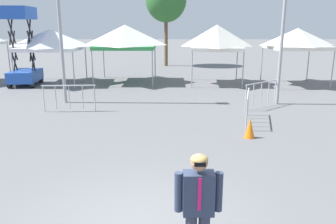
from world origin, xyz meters
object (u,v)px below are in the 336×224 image
Objects in this scene: person_foreground at (198,206)px; canopy_tent_far_left at (50,40)px; canopy_tent_center at (297,39)px; tree_behind_tents_left at (166,0)px; crowd_barrier_near_person at (69,93)px; crowd_barrier_mid_lot at (261,89)px; scissor_lift at (24,63)px; canopy_tent_left_of_center at (217,37)px; crowd_barrier_by_lift at (248,102)px; canopy_tent_behind_left at (125,37)px; traffic_cone_lot_center at (250,128)px.

canopy_tent_far_left is at bearing 115.24° from person_foreground.
canopy_tent_center is 0.46× the size of tree_behind_tents_left.
canopy_tent_far_left is at bearing 113.80° from crowd_barrier_near_person.
crowd_barrier_near_person is at bearing -103.27° from tree_behind_tents_left.
canopy_tent_far_left is at bearing 152.09° from crowd_barrier_mid_lot.
scissor_lift is 2.41× the size of person_foreground.
canopy_tent_left_of_center is 6.08m from crowd_barrier_mid_lot.
canopy_tent_far_left is at bearing -179.94° from canopy_tent_left_of_center.
canopy_tent_far_left reaches higher than crowd_barrier_by_lift.
tree_behind_tents_left is at bearing 106.58° from crowd_barrier_mid_lot.
canopy_tent_left_of_center is at bearing 44.62° from crowd_barrier_near_person.
canopy_tent_far_left is 13.86m from canopy_tent_center.
person_foreground is at bearing -79.05° from canopy_tent_behind_left.
crowd_barrier_by_lift is at bearing 81.01° from traffic_cone_lot_center.
canopy_tent_behind_left is 11.60m from traffic_cone_lot_center.
canopy_tent_far_left is 17.18m from person_foreground.
canopy_tent_left_of_center is 9.42m from crowd_barrier_near_person.
canopy_tent_left_of_center is at bearing 3.14° from scissor_lift.
tree_behind_tents_left is 11.17× the size of traffic_cone_lot_center.
canopy_tent_behind_left is at bearing 175.68° from canopy_tent_center.
canopy_tent_center is 12.80m from crowd_barrier_near_person.
crowd_barrier_near_person is (4.24, -5.89, -0.53)m from scissor_lift.
canopy_tent_behind_left is at bearing 136.24° from crowd_barrier_mid_lot.
scissor_lift is at bearing 139.83° from traffic_cone_lot_center.
crowd_barrier_by_lift and crowd_barrier_mid_lot have the same top height.
scissor_lift is 7.27m from crowd_barrier_near_person.
canopy_tent_center is 15.30m from scissor_lift.
traffic_cone_lot_center is (2.91, -18.20, -4.89)m from tree_behind_tents_left.
crowd_barrier_mid_lot is 2.61× the size of traffic_cone_lot_center.
canopy_tent_behind_left is 1.04× the size of canopy_tent_left_of_center.
crowd_barrier_mid_lot is at bearing -120.64° from canopy_tent_center.
canopy_tent_far_left is 12.17m from crowd_barrier_mid_lot.
scissor_lift is at bearing -178.56° from canopy_tent_center.
canopy_tent_far_left is 13.57m from traffic_cone_lot_center.
scissor_lift reaches higher than canopy_tent_behind_left.
crowd_barrier_near_person is at bearing -66.20° from canopy_tent_far_left.
canopy_tent_center is 5.12× the size of traffic_cone_lot_center.
scissor_lift is 14.03m from traffic_cone_lot_center.
crowd_barrier_by_lift is at bearing -88.88° from canopy_tent_left_of_center.
crowd_barrier_mid_lot is (1.22, -5.65, -1.88)m from canopy_tent_left_of_center.
crowd_barrier_near_person is (-4.44, 9.01, -0.28)m from person_foreground.
crowd_barrier_near_person is (-3.55, -15.06, -4.45)m from tree_behind_tents_left.
scissor_lift is (-5.58, -1.11, -1.37)m from canopy_tent_behind_left.
tree_behind_tents_left reaches higher than crowd_barrier_by_lift.
canopy_tent_behind_left is at bearing -105.31° from tree_behind_tents_left.
canopy_tent_far_left is 11.05m from tree_behind_tents_left.
canopy_tent_far_left is 4.24m from canopy_tent_behind_left.
person_foreground is (-2.13, -15.49, -1.60)m from canopy_tent_left_of_center.
crowd_barrier_mid_lot is at bearing -22.80° from scissor_lift.
crowd_barrier_near_person is (-11.01, -6.27, -1.83)m from canopy_tent_center.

